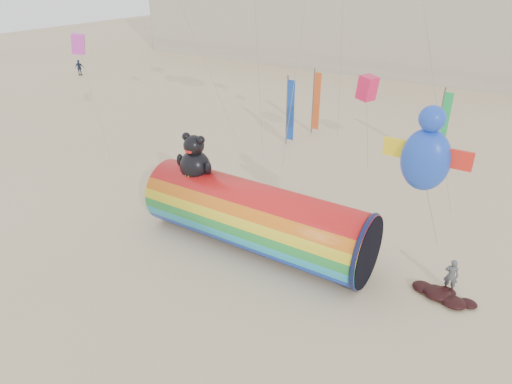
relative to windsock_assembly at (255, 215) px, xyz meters
The scene contains 5 objects.
ground 2.10m from the windsock_assembly, 152.45° to the right, with size 160.00×160.00×0.00m, color #CCB58C.
windsock_assembly is the anchor object (origin of this frame).
kite_handler 8.91m from the windsock_assembly, ahead, with size 0.56×0.37×1.54m, color #4E5154.
fabric_bundle 8.79m from the windsock_assembly, ahead, with size 2.62×1.35×0.41m.
festival_banners 15.10m from the windsock_assembly, 96.53° to the left, with size 10.92×3.36×5.20m.
Camera 1 is at (11.14, -15.28, 12.48)m, focal length 32.00 mm.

